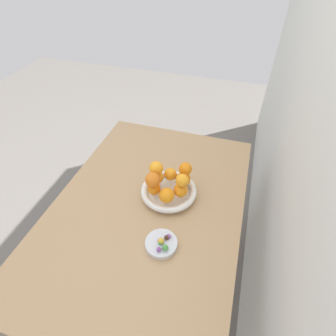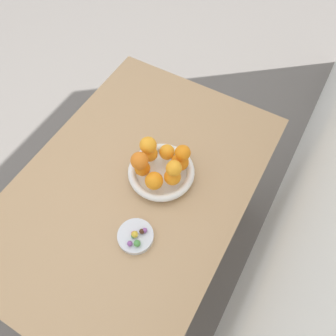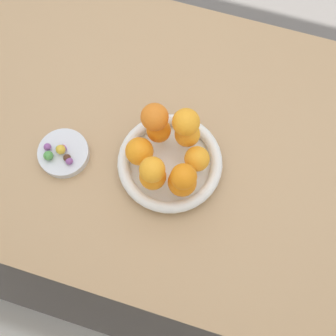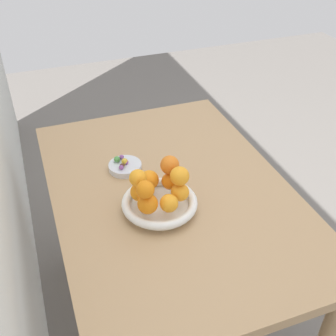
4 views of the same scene
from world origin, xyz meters
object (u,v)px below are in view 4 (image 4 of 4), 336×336
(orange_0, at_px, (148,204))
(orange_7, at_px, (138,178))
(dining_table, at_px, (171,209))
(candy_ball_5, at_px, (122,166))
(fruit_bowl, at_px, (160,204))
(candy_ball_0, at_px, (117,159))
(candy_ball_4, at_px, (125,161))
(orange_1, at_px, (169,203))
(orange_5, at_px, (140,192))
(candy_ball_7, at_px, (125,161))
(orange_8, at_px, (180,176))
(candy_ball_6, at_px, (121,167))
(orange_2, at_px, (180,192))
(orange_3, at_px, (170,181))
(orange_9, at_px, (170,165))
(orange_6, at_px, (145,190))
(orange_4, at_px, (149,180))
(candy_ball_3, at_px, (122,157))
(candy_ball_1, at_px, (126,162))
(candy_dish, at_px, (125,167))
(candy_ball_2, at_px, (126,162))

(orange_0, relative_size, orange_7, 1.16)
(dining_table, relative_size, candy_ball_5, 64.14)
(fruit_bowl, distance_m, candy_ball_0, 0.27)
(fruit_bowl, relative_size, candy_ball_4, 10.68)
(orange_0, xyz_separation_m, orange_1, (-0.02, -0.06, -0.00))
(orange_5, distance_m, candy_ball_7, 0.23)
(orange_8, bearing_deg, candy_ball_6, 28.04)
(orange_2, height_order, orange_3, orange_2)
(orange_9, bearing_deg, orange_0, 131.86)
(orange_6, bearing_deg, candy_ball_5, 0.48)
(dining_table, xyz_separation_m, orange_4, (-0.02, 0.08, 0.16))
(orange_5, xyz_separation_m, candy_ball_5, (0.20, 0.00, -0.04))
(orange_2, bearing_deg, candy_ball_3, 19.71)
(fruit_bowl, distance_m, candy_ball_4, 0.24)
(dining_table, bearing_deg, orange_1, 157.04)
(orange_3, distance_m, candy_ball_0, 0.25)
(candy_ball_1, bearing_deg, candy_ball_4, 51.24)
(orange_0, xyz_separation_m, orange_8, (0.03, -0.11, 0.05))
(candy_ball_6, bearing_deg, orange_0, -176.84)
(orange_5, bearing_deg, orange_1, -139.78)
(orange_5, distance_m, orange_8, 0.13)
(orange_7, bearing_deg, candy_ball_7, -4.06)
(candy_dish, distance_m, candy_ball_2, 0.02)
(orange_2, xyz_separation_m, orange_3, (0.06, 0.01, -0.00))
(candy_ball_6, height_order, candy_ball_7, candy_ball_6)
(candy_ball_3, bearing_deg, orange_5, 178.05)
(orange_7, xyz_separation_m, orange_8, (-0.03, -0.12, 0.00))
(orange_2, xyz_separation_m, orange_9, (0.07, 0.01, 0.06))
(orange_2, xyz_separation_m, candy_ball_7, (0.27, 0.10, -0.04))
(candy_ball_0, height_order, candy_ball_6, candy_ball_0)
(candy_ball_0, bearing_deg, candy_ball_1, -132.81)
(orange_5, relative_size, candy_ball_6, 3.45)
(orange_3, height_order, candy_ball_0, orange_3)
(candy_ball_3, xyz_separation_m, candy_ball_6, (-0.06, 0.02, -0.00))
(candy_ball_1, bearing_deg, candy_ball_5, 131.92)
(orange_5, height_order, candy_ball_7, orange_5)
(candy_ball_6, bearing_deg, candy_ball_3, -16.19)
(dining_table, height_order, candy_ball_0, candy_ball_0)
(orange_0, bearing_deg, orange_1, -104.22)
(orange_2, height_order, orange_7, orange_7)
(dining_table, xyz_separation_m, candy_ball_6, (0.13, 0.13, 0.12))
(orange_8, relative_size, candy_ball_0, 2.65)
(dining_table, bearing_deg, orange_0, 135.93)
(candy_dish, height_order, orange_7, orange_7)
(candy_dish, distance_m, orange_0, 0.29)
(orange_6, height_order, candy_ball_1, orange_6)
(orange_9, height_order, candy_ball_4, orange_9)
(orange_2, distance_m, orange_8, 0.06)
(orange_7, bearing_deg, candy_ball_6, 1.48)
(candy_dish, relative_size, orange_4, 1.89)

